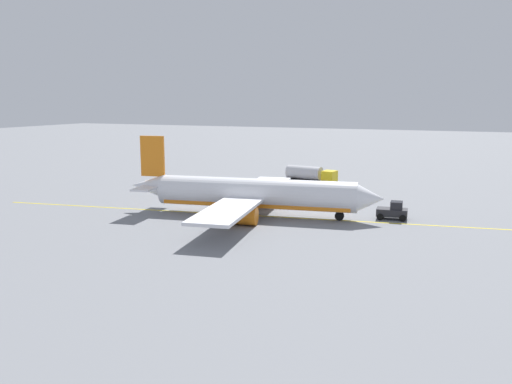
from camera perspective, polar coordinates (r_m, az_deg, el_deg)
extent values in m
plane|color=slate|center=(65.54, 0.00, -2.58)|extent=(400.00, 400.00, 0.00)
cylinder|color=white|center=(64.99, 0.00, -0.14)|extent=(24.98, 7.34, 3.69)
cube|color=orange|center=(65.17, 0.00, -1.01)|extent=(23.53, 6.48, 1.03)
cone|color=white|center=(63.06, 12.18, -0.67)|extent=(3.92, 4.01, 3.54)
cone|color=white|center=(69.85, -11.53, 0.68)|extent=(5.22, 3.82, 3.13)
cube|color=orange|center=(69.05, -11.13, 3.83)|extent=(3.22, 0.83, 5.20)
cube|color=white|center=(69.55, -11.02, 0.68)|extent=(3.63, 8.66, 0.24)
cube|color=white|center=(65.32, -0.85, -0.50)|extent=(9.49, 32.06, 0.36)
cylinder|color=orange|center=(70.31, 0.89, -0.78)|extent=(3.48, 2.55, 2.10)
cylinder|color=orange|center=(60.45, -1.41, -2.56)|extent=(3.48, 2.55, 2.10)
cylinder|color=#4C4C51|center=(63.60, 9.03, -2.04)|extent=(0.24, 0.24, 1.19)
cylinder|color=black|center=(63.72, 9.02, -2.57)|extent=(1.15, 0.56, 1.10)
cylinder|color=#4C4C51|center=(68.27, -1.09, -1.10)|extent=(0.24, 0.24, 1.19)
cylinder|color=black|center=(68.39, -1.08, -1.59)|extent=(1.15, 0.56, 1.10)
cylinder|color=#4C4C51|center=(63.38, -2.34, -1.97)|extent=(0.24, 0.24, 1.19)
cylinder|color=black|center=(63.50, -2.33, -2.49)|extent=(1.15, 0.56, 1.10)
cube|color=#2D2D33|center=(89.91, 5.58, 1.25)|extent=(9.20, 3.89, 0.30)
cube|color=yellow|center=(88.05, 7.95, 1.64)|extent=(2.36, 2.69, 2.00)
cube|color=black|center=(87.64, 8.49, 1.86)|extent=(0.48, 2.00, 0.90)
cylinder|color=silver|center=(89.99, 5.25, 2.10)|extent=(6.41, 3.24, 2.30)
cylinder|color=black|center=(89.51, 8.03, 1.06)|extent=(1.14, 0.52, 1.10)
cylinder|color=black|center=(87.25, 7.36, 0.85)|extent=(1.14, 0.52, 1.10)
cylinder|color=black|center=(91.99, 4.73, 1.37)|extent=(1.14, 0.52, 1.10)
cylinder|color=black|center=(89.80, 4.00, 1.17)|extent=(1.14, 0.52, 1.10)
cube|color=#232328|center=(65.61, 14.49, -2.13)|extent=(3.78, 2.34, 0.90)
cube|color=black|center=(65.41, 14.96, -1.39)|extent=(1.55, 1.73, 0.90)
cylinder|color=black|center=(64.79, 13.28, -2.64)|extent=(0.83, 0.38, 0.80)
cylinder|color=black|center=(66.75, 13.41, -2.28)|extent=(0.83, 0.38, 0.80)
cylinder|color=black|center=(64.68, 15.57, -2.76)|extent=(0.83, 0.38, 0.80)
cylinder|color=black|center=(66.63, 15.64, -2.40)|extent=(0.83, 0.38, 0.80)
cube|color=navy|center=(81.25, 0.76, 0.17)|extent=(0.51, 0.42, 0.85)
cube|color=yellow|center=(81.13, 0.76, 0.68)|extent=(0.59, 0.48, 0.60)
sphere|color=tan|center=(81.06, 0.76, 0.98)|extent=(0.24, 0.24, 0.24)
cone|color=#F2590F|center=(71.14, 9.82, -1.47)|extent=(0.57, 0.57, 0.63)
cone|color=#F2590F|center=(66.23, 9.23, -2.33)|extent=(0.52, 0.52, 0.58)
cube|color=yellow|center=(65.54, 0.00, -2.58)|extent=(69.90, 10.86, 0.01)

